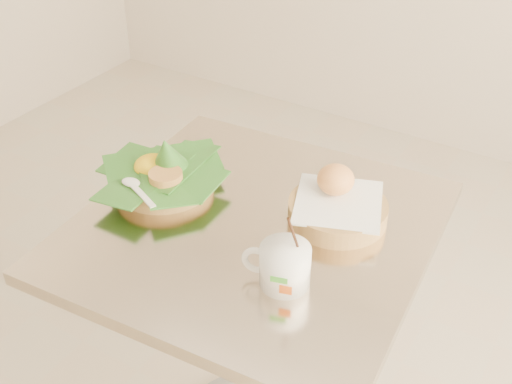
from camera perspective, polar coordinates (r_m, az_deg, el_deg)
The scene contains 4 objects.
cafe_table at distance 1.47m, azimuth -0.15°, elevation -9.68°, with size 0.75×0.75×0.75m.
rice_basket at distance 1.43m, azimuth -8.29°, elevation 1.76°, with size 0.27×0.27×0.14m.
bread_basket at distance 1.34m, azimuth 7.24°, elevation -1.17°, with size 0.22×0.22×0.11m.
coffee_mug at distance 1.16m, azimuth 2.46°, elevation -6.48°, with size 0.13×0.10×0.16m.
Camera 1 is at (0.75, -0.90, 1.56)m, focal length 45.00 mm.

